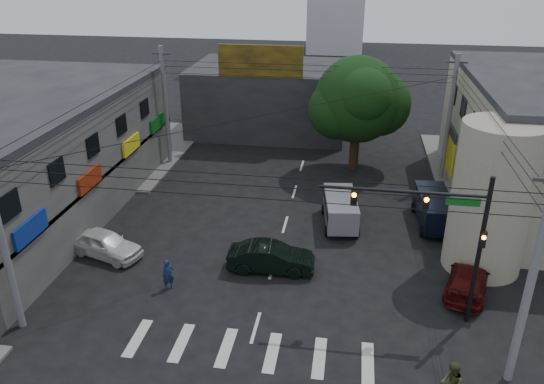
% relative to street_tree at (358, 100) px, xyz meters
% --- Properties ---
extents(ground, '(160.00, 160.00, 0.00)m').
position_rel_street_tree_xyz_m(ground, '(-4.00, -17.00, -5.47)').
color(ground, black).
rests_on(ground, ground).
extents(sidewalk_far_left, '(16.00, 16.00, 0.15)m').
position_rel_street_tree_xyz_m(sidewalk_far_left, '(-22.00, 1.00, -5.40)').
color(sidewalk_far_left, '#514F4C').
rests_on(sidewalk_far_left, ground).
extents(sidewalk_far_right, '(16.00, 16.00, 0.15)m').
position_rel_street_tree_xyz_m(sidewalk_far_right, '(14.00, 1.00, -5.40)').
color(sidewalk_far_right, '#514F4C').
rests_on(sidewalk_far_right, ground).
extents(corner_column, '(4.00, 4.00, 8.00)m').
position_rel_street_tree_xyz_m(corner_column, '(7.00, -13.00, -1.47)').
color(corner_column, gray).
rests_on(corner_column, ground).
extents(building_far, '(14.00, 10.00, 6.00)m').
position_rel_street_tree_xyz_m(building_far, '(-8.00, 9.00, -2.47)').
color(building_far, '#232326').
rests_on(building_far, ground).
extents(billboard, '(7.00, 0.30, 2.60)m').
position_rel_street_tree_xyz_m(billboard, '(-8.00, 4.10, 1.83)').
color(billboard, olive).
rests_on(billboard, building_far).
extents(street_tree, '(6.40, 6.40, 8.70)m').
position_rel_street_tree_xyz_m(street_tree, '(0.00, 0.00, 0.00)').
color(street_tree, black).
rests_on(street_tree, ground).
extents(traffic_gantry, '(7.10, 0.35, 7.20)m').
position_rel_street_tree_xyz_m(traffic_gantry, '(3.82, -18.00, -0.64)').
color(traffic_gantry, black).
rests_on(traffic_gantry, ground).
extents(utility_pole_near_left, '(0.32, 0.32, 9.20)m').
position_rel_street_tree_xyz_m(utility_pole_near_left, '(-14.50, -21.50, -0.87)').
color(utility_pole_near_left, '#59595B').
rests_on(utility_pole_near_left, ground).
extents(utility_pole_near_right, '(0.32, 0.32, 9.20)m').
position_rel_street_tree_xyz_m(utility_pole_near_right, '(6.50, -21.50, -0.87)').
color(utility_pole_near_right, '#59595B').
rests_on(utility_pole_near_right, ground).
extents(utility_pole_far_left, '(0.32, 0.32, 9.20)m').
position_rel_street_tree_xyz_m(utility_pole_far_left, '(-14.50, -1.00, -0.87)').
color(utility_pole_far_left, '#59595B').
rests_on(utility_pole_far_left, ground).
extents(utility_pole_far_right, '(0.32, 0.32, 9.20)m').
position_rel_street_tree_xyz_m(utility_pole_far_right, '(6.50, -1.00, -0.87)').
color(utility_pole_far_right, '#59595B').
rests_on(utility_pole_far_right, ground).
extents(dark_sedan, '(1.95, 4.70, 1.51)m').
position_rel_street_tree_xyz_m(dark_sedan, '(-4.06, -15.19, -4.72)').
color(dark_sedan, black).
rests_on(dark_sedan, ground).
extents(white_compact, '(4.27, 5.35, 1.48)m').
position_rel_street_tree_xyz_m(white_compact, '(-13.36, -15.16, -4.73)').
color(white_compact, silver).
rests_on(white_compact, ground).
extents(maroon_sedan, '(4.49, 5.73, 1.36)m').
position_rel_street_tree_xyz_m(maroon_sedan, '(5.91, -15.50, -4.79)').
color(maroon_sedan, '#460A0A').
rests_on(maroon_sedan, ground).
extents(silver_minivan, '(4.81, 2.93, 1.87)m').
position_rel_street_tree_xyz_m(silver_minivan, '(-0.66, -9.45, -4.54)').
color(silver_minivan, gray).
rests_on(silver_minivan, ground).
extents(navy_van, '(5.02, 2.40, 1.92)m').
position_rel_street_tree_xyz_m(navy_van, '(5.03, -8.51, -4.51)').
color(navy_van, black).
rests_on(navy_van, ground).
extents(traffic_officer, '(0.96, 0.94, 1.62)m').
position_rel_street_tree_xyz_m(traffic_officer, '(-8.86, -17.66, -4.66)').
color(traffic_officer, '#132043').
rests_on(traffic_officer, ground).
extents(pedestrian_olive, '(0.92, 0.72, 1.89)m').
position_rel_street_tree_xyz_m(pedestrian_olive, '(3.96, -23.20, -4.53)').
color(pedestrian_olive, '#3E4520').
rests_on(pedestrian_olive, ground).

